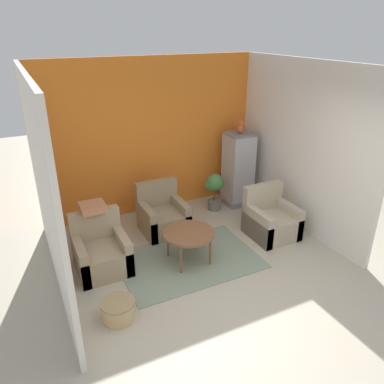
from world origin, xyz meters
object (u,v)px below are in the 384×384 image
object	(u,v)px
birdcage	(238,170)
armchair_left	(101,253)
armchair_right	(270,221)
wicker_basket	(118,309)
potted_plant	(215,188)
coffee_table	(189,235)
armchair_middle	(163,216)
parrot	(240,127)

from	to	relation	value
birdcage	armchair_left	bearing A→B (deg)	-160.49
armchair_right	wicker_basket	world-z (taller)	armchair_right
armchair_left	potted_plant	world-z (taller)	armchair_left
coffee_table	birdcage	size ratio (longest dim) A/B	0.54
birdcage	wicker_basket	distance (m)	3.75
potted_plant	armchair_right	bearing A→B (deg)	-73.60
coffee_table	armchair_middle	distance (m)	1.04
armchair_right	parrot	xyz separation A→B (m)	(0.18, 1.33, 1.26)
parrot	armchair_middle	bearing A→B (deg)	-167.17
potted_plant	armchair_left	bearing A→B (deg)	-157.92
armchair_right	armchair_middle	bearing A→B (deg)	149.16
armchair_right	potted_plant	bearing A→B (deg)	106.40
potted_plant	wicker_basket	world-z (taller)	potted_plant
armchair_left	armchair_middle	size ratio (longest dim) A/B	1.00
armchair_left	wicker_basket	size ratio (longest dim) A/B	2.00
wicker_basket	armchair_left	bearing A→B (deg)	86.03
coffee_table	birdcage	bearing A→B (deg)	39.14
potted_plant	wicker_basket	xyz separation A→B (m)	(-2.47, -2.07, -0.31)
wicker_basket	coffee_table	bearing A→B (deg)	29.53
parrot	armchair_left	bearing A→B (deg)	-160.45
birdcage	armchair_right	bearing A→B (deg)	-97.91
coffee_table	wicker_basket	xyz separation A→B (m)	(-1.28, -0.73, -0.31)
coffee_table	armchair_left	distance (m)	1.28
armchair_middle	parrot	distance (m)	2.19
armchair_right	armchair_middle	distance (m)	1.82
parrot	armchair_right	bearing A→B (deg)	-97.90
coffee_table	parrot	bearing A→B (deg)	39.18
birdcage	wicker_basket	bearing A→B (deg)	-144.66
potted_plant	birdcage	bearing A→B (deg)	7.54
armchair_right	birdcage	size ratio (longest dim) A/B	0.58
armchair_left	armchair_right	bearing A→B (deg)	-5.80
coffee_table	armchair_right	bearing A→B (deg)	3.40
birdcage	potted_plant	size ratio (longest dim) A/B	1.98
armchair_left	parrot	xyz separation A→B (m)	(2.95, 1.05, 1.26)
coffee_table	armchair_middle	world-z (taller)	armchair_middle
coffee_table	armchair_middle	bearing A→B (deg)	90.04
armchair_middle	birdcage	xyz separation A→B (m)	(1.74, 0.39, 0.43)
coffee_table	wicker_basket	world-z (taller)	coffee_table
coffee_table	armchair_right	distance (m)	1.57
coffee_table	potted_plant	distance (m)	1.80
armchair_middle	potted_plant	distance (m)	1.25
potted_plant	parrot	bearing A→B (deg)	7.75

